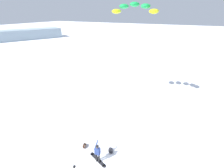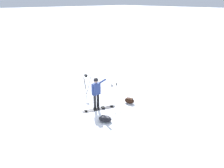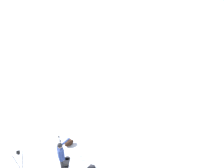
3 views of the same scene
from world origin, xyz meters
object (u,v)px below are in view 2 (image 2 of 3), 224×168
camera_tripod (86,80)px  ski_poles (114,90)px  gear_bag_large (129,100)px  gear_bag_small (105,119)px  snowboard (99,109)px  snowboarder (96,90)px

camera_tripod → ski_poles: bearing=-77.1°
gear_bag_large → camera_tripod: bearing=113.5°
gear_bag_large → ski_poles: size_ratio=0.54×
gear_bag_large → gear_bag_small: 2.32m
camera_tripod → ski_poles: size_ratio=1.10×
snowboard → gear_bag_large: gear_bag_large is taller
ski_poles → gear_bag_large: bearing=-40.5°
snowboarder → snowboard: (0.08, -0.11, -1.05)m
snowboarder → ski_poles: 1.17m
snowboarder → ski_poles: bearing=-6.1°
snowboarder → camera_tripod: 1.98m
snowboarder → gear_bag_large: 2.11m
snowboarder → gear_bag_large: bearing=-20.9°
camera_tripod → ski_poles: (0.45, -1.98, -0.15)m
snowboarder → gear_bag_small: snowboarder is taller
gear_bag_small → ski_poles: (1.60, 1.13, 0.64)m
camera_tripod → ski_poles: 2.04m
camera_tripod → gear_bag_small: bearing=-110.2°
camera_tripod → gear_bag_small: camera_tripod is taller
snowboard → camera_tripod: 2.24m
snowboarder → gear_bag_small: (-0.47, -1.26, -0.94)m
gear_bag_large → camera_tripod: 2.87m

